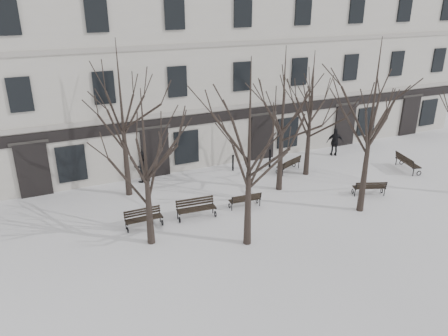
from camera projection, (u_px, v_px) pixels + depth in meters
ground at (278, 225)px, 20.21m from camera, size 100.00×100.00×0.00m
building at (182, 64)px, 29.10m from camera, size 40.40×10.20×11.40m
tree_0 at (145, 151)px, 17.20m from camera, size 4.68×4.68×6.68m
tree_1 at (250, 134)px, 16.89m from camera, size 5.50×5.50×7.86m
tree_2 at (373, 108)px, 19.61m from camera, size 5.79×5.79×8.28m
tree_4 at (121, 101)px, 21.35m from camera, size 5.65×5.65×8.06m
tree_5 at (283, 103)px, 22.07m from camera, size 5.34×5.34×7.63m
tree_6 at (311, 100)px, 24.15m from camera, size 5.00×5.00×7.15m
bench_0 at (143, 218)px, 19.88m from camera, size 1.71×0.63×0.85m
bench_1 at (245, 200)px, 21.66m from camera, size 1.63×0.68×0.80m
bench_2 at (369, 187)px, 22.98m from camera, size 1.76×1.15×0.84m
bench_3 at (196, 208)px, 20.69m from camera, size 1.90×0.81×0.93m
bench_4 at (289, 164)px, 26.01m from camera, size 1.85×1.27×0.89m
bench_5 at (407, 162)px, 26.19m from camera, size 1.10×2.00×0.96m
bollard_a at (233, 162)px, 26.13m from camera, size 0.13×0.13×1.01m
bollard_b at (270, 157)px, 26.67m from camera, size 0.15×0.15×1.15m
pedestrian_b at (143, 182)px, 24.81m from camera, size 0.96×0.79×1.82m
pedestrian_c at (334, 155)px, 28.79m from camera, size 1.17×0.88×1.85m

